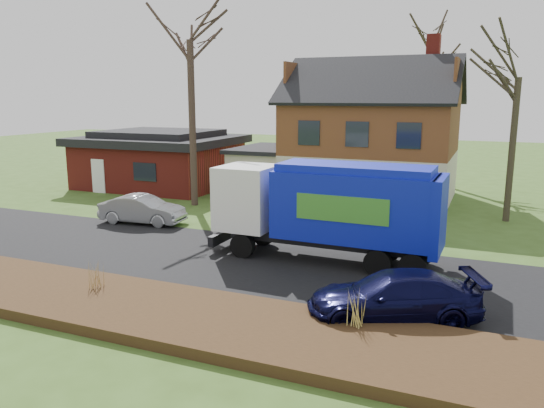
% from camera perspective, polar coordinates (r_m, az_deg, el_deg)
% --- Properties ---
extents(ground, '(120.00, 120.00, 0.00)m').
position_cam_1_polar(ground, '(19.58, -4.24, -6.10)').
color(ground, '#36511B').
rests_on(ground, ground).
extents(road, '(80.00, 7.00, 0.02)m').
position_cam_1_polar(road, '(19.57, -4.24, -6.07)').
color(road, black).
rests_on(road, ground).
extents(mulch_verge, '(80.00, 3.50, 0.30)m').
position_cam_1_polar(mulch_verge, '(15.28, -13.43, -10.98)').
color(mulch_verge, black).
rests_on(mulch_verge, ground).
extents(main_house, '(12.95, 8.95, 9.26)m').
position_cam_1_polar(main_house, '(31.37, 9.83, 7.92)').
color(main_house, beige).
rests_on(main_house, ground).
extents(ranch_house, '(9.80, 8.20, 3.70)m').
position_cam_1_polar(ranch_house, '(36.25, -11.96, 4.78)').
color(ranch_house, maroon).
rests_on(ranch_house, ground).
extents(garbage_truck, '(8.42, 2.39, 3.59)m').
position_cam_1_polar(garbage_truck, '(19.11, 6.27, -0.15)').
color(garbage_truck, black).
rests_on(garbage_truck, ground).
extents(silver_sedan, '(4.17, 1.82, 1.33)m').
position_cam_1_polar(silver_sedan, '(25.73, -13.76, -0.58)').
color(silver_sedan, '#96999D').
rests_on(silver_sedan, ground).
extents(navy_wagon, '(4.96, 3.54, 1.33)m').
position_cam_1_polar(navy_wagon, '(14.69, 12.92, -9.71)').
color(navy_wagon, black).
rests_on(navy_wagon, ground).
extents(tree_front_west, '(4.12, 4.12, 12.24)m').
position_cam_1_polar(tree_front_west, '(29.36, -8.92, 19.56)').
color(tree_front_west, '#3D2D25').
rests_on(tree_front_west, ground).
extents(tree_front_east, '(3.48, 3.48, 9.67)m').
position_cam_1_polar(tree_front_east, '(27.41, 25.21, 14.55)').
color(tree_front_east, '#383021').
rests_on(tree_front_east, ground).
extents(tree_back, '(3.98, 3.98, 12.59)m').
position_cam_1_polar(tree_back, '(39.37, 16.93, 17.73)').
color(tree_back, '#392C22').
rests_on(tree_back, ground).
extents(grass_clump_mid, '(0.30, 0.25, 0.85)m').
position_cam_1_polar(grass_clump_mid, '(16.76, -18.35, -7.14)').
color(grass_clump_mid, '#A68149').
rests_on(grass_clump_mid, mulch_verge).
extents(grass_clump_east, '(0.37, 0.31, 0.94)m').
position_cam_1_polar(grass_clump_east, '(13.54, 8.85, -10.97)').
color(grass_clump_east, tan).
rests_on(grass_clump_east, mulch_verge).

